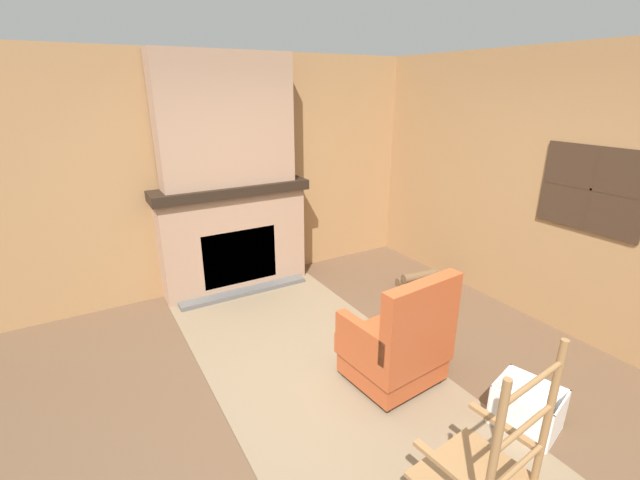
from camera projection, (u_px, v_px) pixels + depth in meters
The scene contains 11 objects.
ground_plane at pixel (337, 395), 3.37m from camera, with size 14.00×14.00×0.00m, color brown.
wood_panel_wall_left at pixel (224, 175), 4.92m from camera, with size 0.06×5.45×2.66m.
wood_panel_wall_back at pixel (556, 193), 4.08m from camera, with size 5.45×0.09×2.66m.
fireplace_hearth at pixel (235, 238), 4.98m from camera, with size 0.56×1.77×1.26m.
chimney_breast at pixel (226, 121), 4.54m from camera, with size 0.31×1.47×1.39m.
area_rug at pixel (321, 372), 3.63m from camera, with size 3.73×1.75×0.01m.
armchair at pixel (398, 345), 3.39m from camera, with size 0.69×0.77×0.99m.
firewood_stack at pixel (419, 281), 5.14m from camera, with size 0.38×0.48×0.21m.
laundry_basket at pixel (527, 407), 3.01m from camera, with size 0.50×0.45×0.33m.
oil_lamp_vase at pixel (204, 177), 4.63m from camera, with size 0.12×0.12×0.30m.
storage_case at pixel (252, 176), 4.91m from camera, with size 0.13×0.23×0.12m.
Camera 1 is at (2.31, -1.51, 2.30)m, focal length 24.00 mm.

